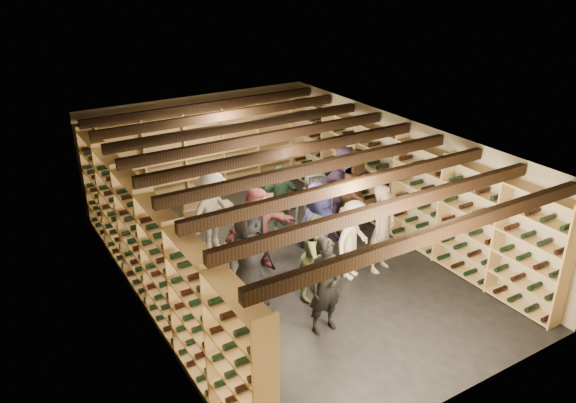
{
  "coord_description": "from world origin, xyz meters",
  "views": [
    {
      "loc": [
        -4.73,
        -7.73,
        5.42
      ],
      "look_at": [
        0.1,
        0.2,
        1.22
      ],
      "focal_mm": 35.0,
      "sensor_mm": 36.0,
      "label": 1
    }
  ],
  "objects_px": {
    "crate_loose": "(220,208)",
    "person_0": "(249,257)",
    "person_3": "(353,240)",
    "person_11": "(345,185)",
    "crate_stack_left": "(193,210)",
    "person_10": "(280,199)",
    "person_1": "(326,286)",
    "crate_stack_right": "(278,202)",
    "person_9": "(213,213)",
    "person_5": "(258,230)",
    "person_2": "(318,256)",
    "person_8": "(358,192)",
    "person_12": "(314,208)",
    "person_7": "(382,228)",
    "person_6": "(318,230)"
  },
  "relations": [
    {
      "from": "person_5",
      "to": "person_9",
      "type": "relative_size",
      "value": 0.97
    },
    {
      "from": "person_0",
      "to": "person_3",
      "type": "height_order",
      "value": "person_0"
    },
    {
      "from": "person_3",
      "to": "person_11",
      "type": "distance_m",
      "value": 2.25
    },
    {
      "from": "person_11",
      "to": "person_3",
      "type": "bearing_deg",
      "value": -116.99
    },
    {
      "from": "crate_stack_left",
      "to": "crate_stack_right",
      "type": "distance_m",
      "value": 2.04
    },
    {
      "from": "crate_loose",
      "to": "person_0",
      "type": "relative_size",
      "value": 0.28
    },
    {
      "from": "crate_loose",
      "to": "person_10",
      "type": "height_order",
      "value": "person_10"
    },
    {
      "from": "crate_stack_left",
      "to": "person_5",
      "type": "height_order",
      "value": "person_5"
    },
    {
      "from": "person_2",
      "to": "person_6",
      "type": "height_order",
      "value": "person_6"
    },
    {
      "from": "crate_stack_right",
      "to": "person_7",
      "type": "distance_m",
      "value": 3.32
    },
    {
      "from": "person_5",
      "to": "person_12",
      "type": "xyz_separation_m",
      "value": [
        1.33,
        0.18,
        0.04
      ]
    },
    {
      "from": "person_10",
      "to": "person_11",
      "type": "xyz_separation_m",
      "value": [
        1.4,
        -0.31,
        0.11
      ]
    },
    {
      "from": "person_2",
      "to": "person_8",
      "type": "xyz_separation_m",
      "value": [
        1.98,
        1.51,
        0.16
      ]
    },
    {
      "from": "crate_stack_right",
      "to": "person_3",
      "type": "distance_m",
      "value": 3.25
    },
    {
      "from": "person_12",
      "to": "person_8",
      "type": "bearing_deg",
      "value": 20.52
    },
    {
      "from": "person_3",
      "to": "person_8",
      "type": "bearing_deg",
      "value": 26.01
    },
    {
      "from": "crate_stack_left",
      "to": "person_9",
      "type": "bearing_deg",
      "value": -91.42
    },
    {
      "from": "person_8",
      "to": "person_11",
      "type": "distance_m",
      "value": 0.55
    },
    {
      "from": "crate_stack_right",
      "to": "person_0",
      "type": "bearing_deg",
      "value": -127.44
    },
    {
      "from": "crate_loose",
      "to": "person_9",
      "type": "bearing_deg",
      "value": -118.3
    },
    {
      "from": "person_0",
      "to": "person_2",
      "type": "distance_m",
      "value": 1.17
    },
    {
      "from": "crate_stack_right",
      "to": "person_10",
      "type": "bearing_deg",
      "value": -118.32
    },
    {
      "from": "crate_loose",
      "to": "person_7",
      "type": "height_order",
      "value": "person_7"
    },
    {
      "from": "crate_stack_left",
      "to": "person_3",
      "type": "bearing_deg",
      "value": -62.58
    },
    {
      "from": "person_6",
      "to": "person_12",
      "type": "height_order",
      "value": "person_6"
    },
    {
      "from": "crate_stack_left",
      "to": "person_10",
      "type": "height_order",
      "value": "person_10"
    },
    {
      "from": "crate_loose",
      "to": "person_2",
      "type": "height_order",
      "value": "person_2"
    },
    {
      "from": "person_6",
      "to": "person_8",
      "type": "bearing_deg",
      "value": 16.21
    },
    {
      "from": "person_1",
      "to": "crate_stack_right",
      "type": "bearing_deg",
      "value": 66.89
    },
    {
      "from": "crate_loose",
      "to": "person_3",
      "type": "bearing_deg",
      "value": -77.34
    },
    {
      "from": "person_9",
      "to": "crate_stack_left",
      "type": "bearing_deg",
      "value": 66.74
    },
    {
      "from": "crate_stack_right",
      "to": "person_12",
      "type": "xyz_separation_m",
      "value": [
        -0.31,
        -1.9,
        0.68
      ]
    },
    {
      "from": "person_0",
      "to": "person_7",
      "type": "relative_size",
      "value": 1.08
    },
    {
      "from": "person_6",
      "to": "person_11",
      "type": "relative_size",
      "value": 1.04
    },
    {
      "from": "crate_stack_right",
      "to": "person_7",
      "type": "bearing_deg",
      "value": -85.35
    },
    {
      "from": "person_0",
      "to": "person_6",
      "type": "height_order",
      "value": "person_0"
    },
    {
      "from": "person_0",
      "to": "person_12",
      "type": "height_order",
      "value": "person_0"
    },
    {
      "from": "person_5",
      "to": "person_10",
      "type": "height_order",
      "value": "person_5"
    },
    {
      "from": "crate_stack_left",
      "to": "person_8",
      "type": "bearing_deg",
      "value": -34.08
    },
    {
      "from": "crate_stack_left",
      "to": "person_10",
      "type": "bearing_deg",
      "value": -35.13
    },
    {
      "from": "person_8",
      "to": "person_9",
      "type": "distance_m",
      "value": 2.95
    },
    {
      "from": "person_9",
      "to": "person_8",
      "type": "bearing_deg",
      "value": -37.34
    },
    {
      "from": "crate_loose",
      "to": "person_3",
      "type": "height_order",
      "value": "person_3"
    },
    {
      "from": "person_7",
      "to": "person_12",
      "type": "relative_size",
      "value": 0.98
    },
    {
      "from": "person_0",
      "to": "person_6",
      "type": "xyz_separation_m",
      "value": [
        1.5,
        0.23,
        -0.02
      ]
    },
    {
      "from": "crate_stack_left",
      "to": "crate_stack_right",
      "type": "height_order",
      "value": "crate_stack_left"
    },
    {
      "from": "person_0",
      "to": "person_7",
      "type": "bearing_deg",
      "value": -14.59
    },
    {
      "from": "crate_stack_left",
      "to": "person_5",
      "type": "distance_m",
      "value": 2.21
    },
    {
      "from": "person_2",
      "to": "person_9",
      "type": "height_order",
      "value": "person_9"
    },
    {
      "from": "person_0",
      "to": "person_2",
      "type": "height_order",
      "value": "person_0"
    }
  ]
}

